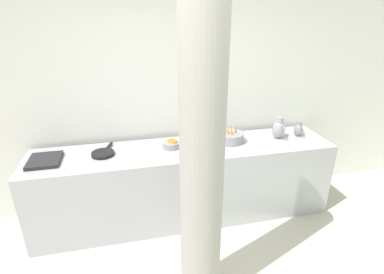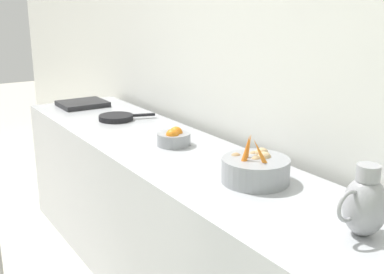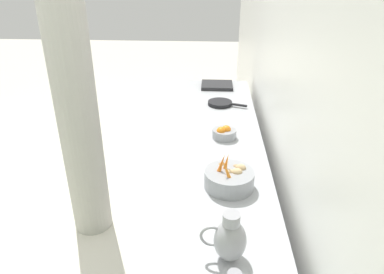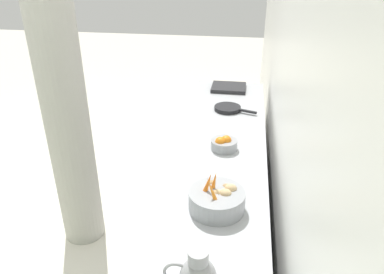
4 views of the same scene
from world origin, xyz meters
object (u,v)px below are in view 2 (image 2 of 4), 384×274
vegetable_colander (255,169)px  orange_bowl (174,138)px  skillet_on_counter (117,117)px  metal_pitcher_tall (364,204)px

vegetable_colander → orange_bowl: vegetable_colander is taller
vegetable_colander → skillet_on_counter: (0.03, -1.39, -0.04)m
orange_bowl → skillet_on_counter: (0.02, -0.72, -0.03)m
vegetable_colander → metal_pitcher_tall: bearing=87.9°
metal_pitcher_tall → skillet_on_counter: 1.98m
vegetable_colander → skillet_on_counter: vegetable_colander is taller
orange_bowl → metal_pitcher_tall: metal_pitcher_tall is taller
orange_bowl → metal_pitcher_tall: size_ratio=0.74×
metal_pitcher_tall → skillet_on_counter: bearing=-89.6°
orange_bowl → skillet_on_counter: orange_bowl is taller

